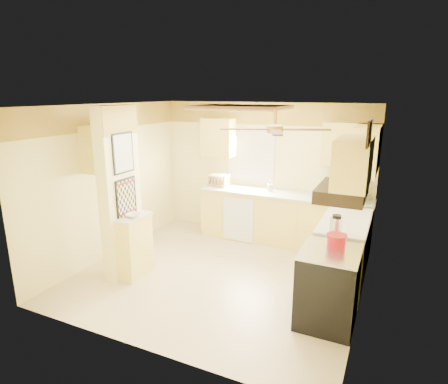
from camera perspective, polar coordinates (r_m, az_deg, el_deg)
The scene contains 34 objects.
floor at distance 5.82m, azimuth -0.58°, elevation -12.39°, with size 4.00×4.00×0.00m, color beige.
ceiling at distance 5.17m, azimuth -0.65°, elevation 13.06°, with size 4.00×4.00×0.00m, color white.
wall_back at distance 7.07m, azimuth 6.03°, elevation 3.28°, with size 4.00×4.00×0.00m, color #FFEE9B.
wall_front at distance 3.82m, azimuth -13.06°, elevation -7.27°, with size 4.00×4.00×0.00m, color #FFEE9B.
wall_left at distance 6.45m, azimuth -16.87°, elevation 1.57°, with size 3.80×3.80×0.00m, color #FFEE9B.
wall_right at distance 4.88m, azimuth 21.14°, elevation -3.01°, with size 3.80×3.80×0.00m, color #FFEE9B.
wallpaper_border at distance 6.92m, azimuth 6.22°, elevation 11.79°, with size 4.00×0.02×0.40m, color yellow.
partition_column at distance 5.63m, azimuth -15.59°, elevation -0.22°, with size 0.20×0.70×2.50m, color #FFEE9B.
partition_ledge at distance 5.75m, azimuth -13.34°, elevation -8.18°, with size 0.25×0.55×0.90m, color #F3D876.
ledge_top at distance 5.59m, azimuth -13.63°, elevation -3.74°, with size 0.28×0.58×0.04m, color silver.
lower_cabinets_back at distance 6.86m, azimuth 8.99°, elevation -4.12°, with size 3.00×0.60×0.90m, color #F3D876.
lower_cabinets_right at distance 5.74m, azimuth 17.84°, elevation -8.59°, with size 0.60×1.40×0.90m, color #F3D876.
countertop_back at distance 6.72m, azimuth 9.12°, elevation -0.35°, with size 3.04×0.64×0.04m, color silver.
countertop_right at distance 5.57m, azimuth 18.12°, elevation -4.13°, with size 0.64×1.44×0.04m, color silver.
dishwasher_panel at distance 6.82m, azimuth 2.17°, elevation -4.23°, with size 0.58×0.02×0.80m, color white.
window at distance 7.09m, azimuth 4.14°, elevation 5.81°, with size 0.92×0.02×1.02m.
upper_cab_back_left at distance 7.14m, azimuth -0.83°, elevation 8.34°, with size 0.60×0.35×0.70m, color #F3D876.
upper_cab_back_right at distance 6.48m, azimuth 18.83°, elevation 6.88°, with size 0.90×0.35×0.70m, color #F3D876.
upper_cab_right at distance 5.98m, azimuth 20.92°, elevation 6.09°, with size 0.35×1.00×0.70m, color #F3D876.
upper_cab_left_wall at distance 6.05m, azimuth -17.62°, elevation 6.45°, with size 0.35×0.75×0.70m, color #F3D876.
upper_cab_over_stove at distance 4.19m, azimuth 19.07°, elevation 4.25°, with size 0.35×0.76×0.52m, color #F3D876.
stove at distance 4.70m, azimuth 15.57°, elevation -13.68°, with size 0.68×0.77×0.92m.
range_hood at distance 4.27m, azimuth 17.57°, elevation 0.01°, with size 0.50×0.76×0.14m, color black.
poster_menu at distance 5.44m, azimuth -15.12°, elevation 5.76°, with size 0.02×0.42×0.57m.
poster_nashville at distance 5.57m, azimuth -14.68°, elevation -0.84°, with size 0.02×0.42×0.57m.
ceiling_light_panel at distance 5.59m, azimuth 2.56°, elevation 12.73°, with size 1.35×0.95×0.06m.
ceiling_fan at distance 4.17m, azimuth 7.77°, elevation 9.53°, with size 1.15×1.15×0.26m.
vent_grate at distance 3.79m, azimuth 21.28°, elevation 8.35°, with size 0.02×0.40×0.25m, color black.
microwave at distance 6.49m, azimuth 17.90°, elevation 0.03°, with size 0.50×0.34×0.28m, color white.
bowl at distance 5.52m, azimuth -13.68°, elevation -3.48°, with size 0.20×0.20×0.05m, color white.
dutch_oven at distance 4.59m, azimuth 16.75°, elevation -7.12°, with size 0.24×0.24×0.16m.
kettle at distance 4.92m, azimuth 16.72°, elevation -4.86°, with size 0.16×0.16×0.25m.
dish_rack at distance 7.15m, azimuth -0.77°, elevation 1.59°, with size 0.41×0.32×0.22m.
utensil_crock at distance 6.84m, azimuth 7.01°, elevation 0.72°, with size 0.09×0.09×0.19m.
Camera 1 is at (2.23, -4.66, 2.67)m, focal length 30.00 mm.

